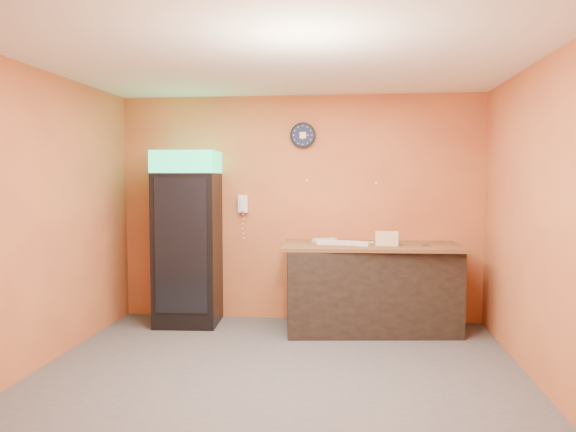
# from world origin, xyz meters

# --- Properties ---
(floor) EXTENTS (4.50, 4.50, 0.00)m
(floor) POSITION_xyz_m (0.00, 0.00, 0.00)
(floor) COLOR #47474C
(floor) RESTS_ON ground
(back_wall) EXTENTS (4.50, 0.02, 2.80)m
(back_wall) POSITION_xyz_m (0.00, 2.00, 1.40)
(back_wall) COLOR #D5763C
(back_wall) RESTS_ON floor
(left_wall) EXTENTS (0.02, 4.00, 2.80)m
(left_wall) POSITION_xyz_m (-2.25, 0.00, 1.40)
(left_wall) COLOR #D5763C
(left_wall) RESTS_ON floor
(right_wall) EXTENTS (0.02, 4.00, 2.80)m
(right_wall) POSITION_xyz_m (2.25, 0.00, 1.40)
(right_wall) COLOR #D5763C
(right_wall) RESTS_ON floor
(ceiling) EXTENTS (4.50, 4.00, 0.02)m
(ceiling) POSITION_xyz_m (0.00, 0.00, 2.80)
(ceiling) COLOR white
(ceiling) RESTS_ON back_wall
(beverage_cooler) EXTENTS (0.78, 0.79, 2.10)m
(beverage_cooler) POSITION_xyz_m (-1.33, 1.60, 1.03)
(beverage_cooler) COLOR black
(beverage_cooler) RESTS_ON floor
(prep_counter) EXTENTS (2.04, 1.09, 0.98)m
(prep_counter) POSITION_xyz_m (0.88, 1.57, 0.49)
(prep_counter) COLOR black
(prep_counter) RESTS_ON floor
(wall_clock) EXTENTS (0.32, 0.06, 0.32)m
(wall_clock) POSITION_xyz_m (0.05, 1.97, 2.31)
(wall_clock) COLOR black
(wall_clock) RESTS_ON back_wall
(wall_phone) EXTENTS (0.12, 0.10, 0.22)m
(wall_phone) POSITION_xyz_m (-0.70, 1.95, 1.46)
(wall_phone) COLOR white
(wall_phone) RESTS_ON back_wall
(butcher_paper) EXTENTS (2.08, 1.05, 0.04)m
(butcher_paper) POSITION_xyz_m (0.88, 1.57, 1.00)
(butcher_paper) COLOR brown
(butcher_paper) RESTS_ON prep_counter
(sub_roll_stack) EXTENTS (0.26, 0.10, 0.16)m
(sub_roll_stack) POSITION_xyz_m (1.05, 1.42, 1.10)
(sub_roll_stack) COLOR beige
(sub_roll_stack) RESTS_ON butcher_paper
(wrapped_sandwich_left) EXTENTS (0.31, 0.14, 0.04)m
(wrapped_sandwich_left) POSITION_xyz_m (0.41, 1.48, 1.04)
(wrapped_sandwich_left) COLOR silver
(wrapped_sandwich_left) RESTS_ON butcher_paper
(wrapped_sandwich_mid) EXTENTS (0.33, 0.22, 0.04)m
(wrapped_sandwich_mid) POSITION_xyz_m (0.71, 1.42, 1.04)
(wrapped_sandwich_mid) COLOR silver
(wrapped_sandwich_mid) RESTS_ON butcher_paper
(wrapped_sandwich_right) EXTENTS (0.30, 0.23, 0.04)m
(wrapped_sandwich_right) POSITION_xyz_m (0.33, 1.72, 1.04)
(wrapped_sandwich_right) COLOR silver
(wrapped_sandwich_right) RESTS_ON butcher_paper
(kitchen_tool) EXTENTS (0.06, 0.06, 0.06)m
(kitchen_tool) POSITION_xyz_m (0.94, 1.60, 1.05)
(kitchen_tool) COLOR silver
(kitchen_tool) RESTS_ON butcher_paper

